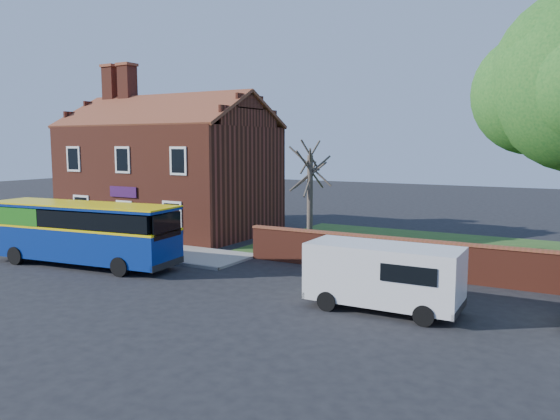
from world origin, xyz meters
The scene contains 9 objects.
ground centered at (0.00, 0.00, 0.00)m, with size 120.00×120.00×0.00m, color black.
pavement centered at (-7.00, 5.75, 0.06)m, with size 18.00×3.50×0.12m, color gray.
kerb centered at (-7.00, 4.00, 0.07)m, with size 18.00×0.15×0.14m, color slate.
grass_strip centered at (13.00, 13.00, 0.02)m, with size 26.00×12.00×0.04m, color #426B28.
shop_building centered at (-7.02, 11.50, 3.41)m, with size 12.30×8.13×10.50m.
boundary_wall centered at (13.00, 7.00, 0.81)m, with size 22.00×0.38×1.60m.
bus centered at (-4.28, 1.84, 1.61)m, with size 9.46×3.34×2.83m.
van_near centered at (10.13, 1.97, 1.23)m, with size 5.01×2.13×2.19m.
bare_tree centered at (4.04, 8.86, 2.77)m, with size 2.02×2.41×5.40m.
Camera 1 is at (15.70, -15.01, 5.47)m, focal length 35.00 mm.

